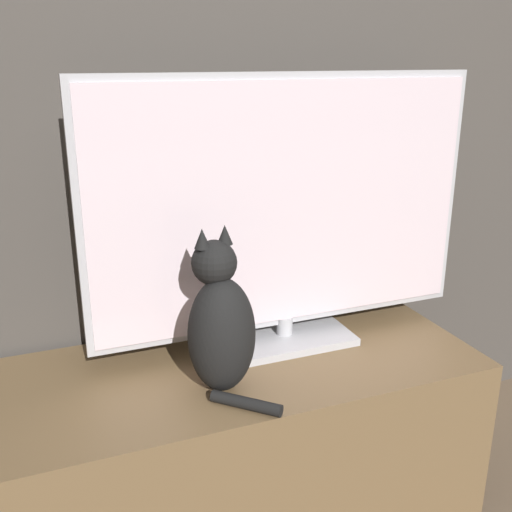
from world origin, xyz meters
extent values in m
cube|color=#47423D|center=(0.00, 1.22, 1.30)|extent=(4.80, 0.05, 2.60)
cube|color=brown|center=(0.00, 0.92, 0.23)|extent=(1.32, 0.52, 0.46)
cube|color=#B7B7BC|center=(0.20, 1.00, 0.47)|extent=(0.36, 0.21, 0.02)
cylinder|color=#B7B7BC|center=(0.20, 1.00, 0.51)|extent=(0.04, 0.04, 0.05)
cube|color=#B7B7BC|center=(0.20, 1.01, 0.85)|extent=(1.06, 0.02, 0.66)
cube|color=silver|center=(0.20, 0.99, 0.85)|extent=(1.02, 0.01, 0.63)
ellipsoid|color=black|center=(-0.04, 0.82, 0.60)|extent=(0.19, 0.17, 0.28)
ellipsoid|color=silver|center=(-0.05, 0.87, 0.59)|extent=(0.10, 0.06, 0.15)
sphere|color=black|center=(-0.05, 0.85, 0.77)|extent=(0.12, 0.12, 0.10)
cone|color=black|center=(-0.07, 0.84, 0.83)|extent=(0.04, 0.04, 0.04)
cone|color=black|center=(-0.02, 0.86, 0.83)|extent=(0.04, 0.04, 0.04)
cylinder|color=black|center=(-0.02, 0.72, 0.48)|extent=(0.14, 0.14, 0.03)
camera|label=1|loc=(-0.43, -0.37, 1.21)|focal=42.00mm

